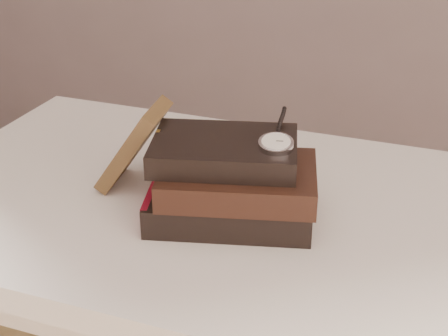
% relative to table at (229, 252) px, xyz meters
% --- Properties ---
extents(table, '(1.00, 0.60, 0.75)m').
position_rel_table_xyz_m(table, '(0.00, 0.00, 0.00)').
color(table, silver).
rests_on(table, ground).
extents(book_stack, '(0.27, 0.21, 0.12)m').
position_rel_table_xyz_m(book_stack, '(0.02, -0.04, 0.15)').
color(book_stack, black).
rests_on(book_stack, table).
extents(journal, '(0.12, 0.11, 0.14)m').
position_rel_table_xyz_m(journal, '(-0.16, -0.00, 0.16)').
color(journal, '#3F2C18').
rests_on(journal, table).
extents(pocket_watch, '(0.06, 0.15, 0.02)m').
position_rel_table_xyz_m(pocket_watch, '(0.08, -0.03, 0.22)').
color(pocket_watch, silver).
rests_on(pocket_watch, book_stack).
extents(eyeglasses, '(0.12, 0.13, 0.05)m').
position_rel_table_xyz_m(eyeglasses, '(-0.08, 0.02, 0.16)').
color(eyeglasses, silver).
rests_on(eyeglasses, book_stack).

